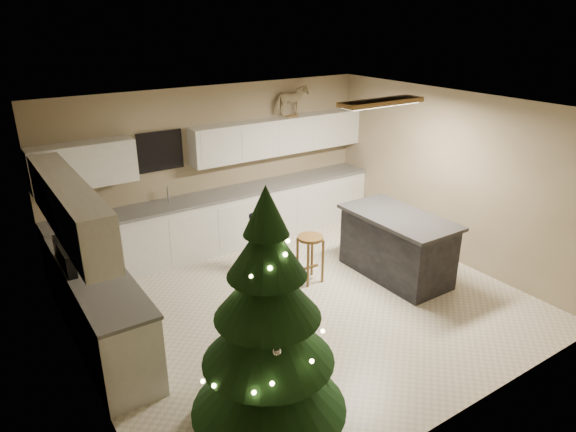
# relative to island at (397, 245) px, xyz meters

# --- Properties ---
(ground_plane) EXTENTS (5.50, 5.50, 0.00)m
(ground_plane) POSITION_rel_island_xyz_m (-1.61, 0.09, -0.48)
(ground_plane) COLOR beige
(room_shell) EXTENTS (5.52, 5.02, 2.61)m
(room_shell) POSITION_rel_island_xyz_m (-1.58, 0.09, 1.27)
(room_shell) COLOR tan
(room_shell) RESTS_ON ground_plane
(cabinetry) EXTENTS (5.50, 3.20, 2.00)m
(cabinetry) POSITION_rel_island_xyz_m (-2.52, 1.74, 0.28)
(cabinetry) COLOR white
(cabinetry) RESTS_ON ground_plane
(island) EXTENTS (0.90, 1.70, 0.95)m
(island) POSITION_rel_island_xyz_m (0.00, 0.00, 0.00)
(island) COLOR black
(island) RESTS_ON ground_plane
(bar_stool) EXTENTS (0.37, 0.37, 0.70)m
(bar_stool) POSITION_rel_island_xyz_m (-1.15, 0.55, 0.05)
(bar_stool) COLOR brown
(bar_stool) RESTS_ON ground_plane
(christmas_tree) EXTENTS (1.50, 1.45, 2.39)m
(christmas_tree) POSITION_rel_island_xyz_m (-3.12, -1.51, 0.50)
(christmas_tree) COLOR #3F2816
(christmas_tree) RESTS_ON ground_plane
(toddler) EXTENTS (0.40, 0.39, 0.93)m
(toddler) POSITION_rel_island_xyz_m (-1.61, 1.28, -0.02)
(toddler) COLOR black
(toddler) RESTS_ON ground_plane
(rocking_horse) EXTENTS (0.59, 0.29, 0.51)m
(rocking_horse) POSITION_rel_island_xyz_m (-0.22, 2.42, 1.79)
(rocking_horse) COLOR brown
(rocking_horse) RESTS_ON cabinetry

